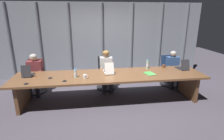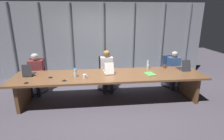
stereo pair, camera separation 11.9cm
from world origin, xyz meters
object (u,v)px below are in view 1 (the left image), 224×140
coffee_mug_near (85,77)px  person_left_mid (106,68)px  laptop_center (182,67)px  office_chair_left_mid (106,77)px  person_center (173,67)px  spiral_notepad (150,74)px  water_bottle_secondary (75,73)px  coffee_mug_far (164,66)px  office_chair_center (169,74)px  conference_mic_left_side (50,78)px  conference_mic_middle (26,83)px  water_bottle_primary (147,64)px  office_chair_left_end (36,80)px  conference_mic_right_side (65,81)px  person_left_end (34,72)px  laptop_left_end (28,74)px  laptop_left_mid (108,70)px

coffee_mug_near → person_left_mid: bearing=56.9°
laptop_center → office_chair_left_mid: 2.25m
person_center → spiral_notepad: 1.35m
water_bottle_secondary → coffee_mug_far: water_bottle_secondary is taller
office_chair_center → conference_mic_left_side: size_ratio=8.57×
laptop_center → office_chair_left_mid: laptop_center is taller
conference_mic_middle → water_bottle_primary: bearing=14.3°
water_bottle_primary → office_chair_left_mid: bearing=155.3°
person_left_mid → laptop_center: bearing=75.4°
office_chair_left_end → person_center: 4.20m
conference_mic_right_side → office_chair_center: bearing=21.3°
office_chair_left_mid → conference_mic_middle: (-1.93, -1.30, 0.38)m
office_chair_left_mid → coffee_mug_near: office_chair_left_mid is taller
conference_mic_right_side → person_left_end: bearing=131.4°
laptop_center → office_chair_center: bearing=0.6°
conference_mic_left_side → spiral_notepad: bearing=-0.5°
coffee_mug_far → person_left_mid: bearing=168.3°
conference_mic_left_side → coffee_mug_far: bearing=8.8°
office_chair_left_end → coffee_mug_far: 3.78m
office_chair_center → water_bottle_secondary: bearing=-77.6°
water_bottle_secondary → coffee_mug_far: 2.55m
office_chair_left_mid → water_bottle_secondary: bearing=-43.8°
office_chair_center → conference_mic_left_side: 3.69m
person_center → water_bottle_primary: 1.06m
coffee_mug_far → conference_mic_middle: 3.66m
laptop_center → water_bottle_primary: bearing=78.0°
person_left_end → person_left_mid: (2.05, -0.00, 0.02)m
laptop_left_end → office_chair_left_end: size_ratio=0.40×
office_chair_left_end → person_left_end: size_ratio=0.82×
laptop_center → office_chair_left_mid: bearing=70.1°
spiral_notepad → coffee_mug_near: bearing=170.7°
coffee_mug_far → conference_mic_left_side: 3.14m
laptop_center → spiral_notepad: 1.10m
office_chair_center → coffee_mug_far: 0.78m
person_center → water_bottle_secondary: 3.08m
person_left_end → person_left_mid: size_ratio=0.96×
laptop_center → laptop_left_end: bearing=89.0°
office_chair_left_mid → coffee_mug_far: office_chair_left_mid is taller
conference_mic_left_side → spiral_notepad: (2.51, -0.02, -0.01)m
person_left_mid → conference_mic_right_side: (-1.09, -1.08, 0.06)m
laptop_center → conference_mic_left_side: 3.58m
laptop_left_mid → person_left_end: size_ratio=0.41×
conference_mic_left_side → conference_mic_middle: 0.56m
coffee_mug_near → conference_mic_middle: size_ratio=1.20×
spiral_notepad → coffee_mug_far: bearing=27.0°
laptop_left_mid → water_bottle_secondary: laptop_left_mid is taller
laptop_left_mid → conference_mic_left_side: bearing=97.6°
coffee_mug_far → conference_mic_left_side: coffee_mug_far is taller
water_bottle_secondary → conference_mic_middle: size_ratio=2.16×
conference_mic_middle → laptop_left_mid: bearing=16.5°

